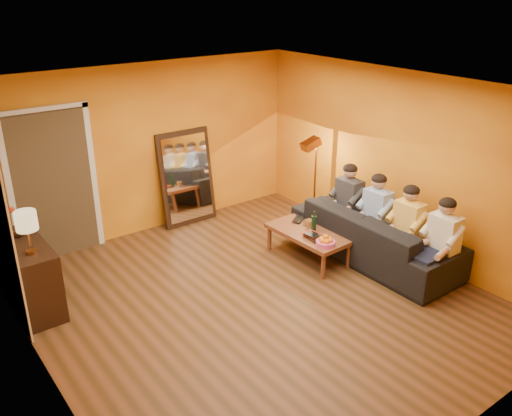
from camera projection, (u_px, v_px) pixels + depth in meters
room_shell at (239, 195)px, 6.49m from camera, size 5.00×5.50×2.60m
doorway_recess at (51, 184)px, 7.58m from camera, size 1.06×0.30×2.10m
door_jamb_left at (10, 195)px, 7.18m from camera, size 0.08×0.06×2.20m
door_jamb_right at (93, 178)px, 7.80m from camera, size 0.08×0.06×2.20m
door_header at (42, 110)px, 7.07m from camera, size 1.22×0.06×0.08m
mirror_frame at (186, 178)px, 8.68m from camera, size 0.92×0.27×1.51m
mirror_glass at (188, 178)px, 8.65m from camera, size 0.78×0.21×1.35m
sideboard at (30, 275)px, 6.47m from camera, size 0.44×1.18×0.85m
table_lamp at (28, 233)px, 5.98m from camera, size 0.24×0.24×0.51m
sofa at (374, 235)px, 7.63m from camera, size 2.49×0.97×0.73m
coffee_table at (308, 245)px, 7.69m from camera, size 0.67×1.24×0.42m
floor_lamp at (315, 183)px, 8.55m from camera, size 0.32×0.27×1.44m
dog at (381, 246)px, 7.36m from camera, size 0.42×0.61×0.68m
person_far_left at (443, 242)px, 6.87m from camera, size 0.70×0.44×1.22m
person_mid_left at (408, 228)px, 7.27m from camera, size 0.70×0.44×1.22m
person_mid_right at (377, 215)px, 7.68m from camera, size 0.70×0.44×1.22m
person_far_right at (349, 203)px, 8.08m from camera, size 0.70×0.44×1.22m
fruit_bowl at (326, 240)px, 7.19m from camera, size 0.26×0.26×0.16m
wine_bottle at (314, 222)px, 7.54m from camera, size 0.07×0.07×0.31m
tumbler at (309, 223)px, 7.74m from camera, size 0.13×0.13×0.10m
laptop at (302, 219)px, 7.96m from camera, size 0.37×0.34×0.02m
book_lower at (308, 239)px, 7.36m from camera, size 0.23×0.29×0.03m
book_mid at (309, 237)px, 7.36m from camera, size 0.22×0.29×0.02m
book_upper at (309, 236)px, 7.33m from camera, size 0.18×0.23×0.02m
vase at (17, 229)px, 6.45m from camera, size 0.18×0.18×0.19m
flowers at (14, 212)px, 6.37m from camera, size 0.17×0.17×0.39m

